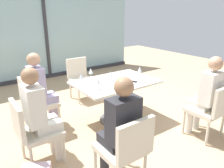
{
  "coord_description": "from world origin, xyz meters",
  "views": [
    {
      "loc": [
        -2.07,
        -2.78,
        1.88
      ],
      "look_at": [
        0.0,
        0.1,
        0.65
      ],
      "focal_mm": 34.9,
      "sensor_mm": 36.0,
      "label": 1
    }
  ],
  "objects": [
    {
      "name": "wine_glass_4",
      "position": [
        -0.09,
        0.01,
        0.86
      ],
      "size": [
        0.07,
        0.07,
        0.18
      ],
      "color": "silver",
      "rests_on": "dining_table_main"
    },
    {
      "name": "wine_glass_2",
      "position": [
        -0.2,
        -0.32,
        0.86
      ],
      "size": [
        0.07,
        0.07,
        0.18
      ],
      "color": "silver",
      "rests_on": "dining_table_main"
    },
    {
      "name": "dining_table_main",
      "position": [
        0.0,
        0.0,
        0.56
      ],
      "size": [
        1.35,
        0.91,
        0.73
      ],
      "color": "silver",
      "rests_on": "ground_plane"
    },
    {
      "name": "wine_glass_6",
      "position": [
        0.49,
        -0.05,
        0.86
      ],
      "size": [
        0.07,
        0.07,
        0.18
      ],
      "color": "silver",
      "rests_on": "dining_table_main"
    },
    {
      "name": "wine_glass_5",
      "position": [
        0.0,
        -0.26,
        0.86
      ],
      "size": [
        0.07,
        0.07,
        0.18
      ],
      "color": "silver",
      "rests_on": "dining_table_main"
    },
    {
      "name": "person_front_left",
      "position": [
        -0.81,
        -1.17,
        0.7
      ],
      "size": [
        0.34,
        0.39,
        1.26
      ],
      "color": "#28282D",
      "rests_on": "ground_plane"
    },
    {
      "name": "person_side_end",
      "position": [
        -1.39,
        -0.34,
        0.7
      ],
      "size": [
        0.39,
        0.34,
        1.26
      ],
      "color": "silver",
      "rests_on": "ground_plane"
    },
    {
      "name": "person_far_left",
      "position": [
        -1.1,
        0.51,
        0.7
      ],
      "size": [
        0.39,
        0.34,
        1.26
      ],
      "color": "#9E93B7",
      "rests_on": "ground_plane"
    },
    {
      "name": "chair_front_right",
      "position": [
        0.81,
        -1.28,
        0.5
      ],
      "size": [
        0.46,
        0.5,
        0.87
      ],
      "color": "beige",
      "rests_on": "ground_plane"
    },
    {
      "name": "chair_far_left",
      "position": [
        -1.21,
        0.51,
        0.5
      ],
      "size": [
        0.5,
        0.46,
        0.87
      ],
      "color": "beige",
      "rests_on": "ground_plane"
    },
    {
      "name": "person_front_right",
      "position": [
        0.81,
        -1.17,
        0.7
      ],
      "size": [
        0.34,
        0.39,
        1.26
      ],
      "color": "silver",
      "rests_on": "ground_plane"
    },
    {
      "name": "wine_glass_1",
      "position": [
        -0.45,
        -0.18,
        0.86
      ],
      "size": [
        0.07,
        0.07,
        0.18
      ],
      "color": "silver",
      "rests_on": "dining_table_main"
    },
    {
      "name": "chair_side_end",
      "position": [
        -1.5,
        -0.34,
        0.5
      ],
      "size": [
        0.5,
        0.46,
        0.87
      ],
      "color": "beige",
      "rests_on": "ground_plane"
    },
    {
      "name": "chair_near_window",
      "position": [
        0.0,
        1.28,
        0.5
      ],
      "size": [
        0.46,
        0.51,
        0.87
      ],
      "color": "beige",
      "rests_on": "ground_plane"
    },
    {
      "name": "window_wall_backdrop",
      "position": [
        0.0,
        3.2,
        1.21
      ],
      "size": [
        5.49,
        0.1,
        2.7
      ],
      "color": "#94B7BC",
      "rests_on": "ground_plane"
    },
    {
      "name": "wine_glass_3",
      "position": [
        -0.26,
        0.37,
        0.86
      ],
      "size": [
        0.07,
        0.07,
        0.18
      ],
      "color": "silver",
      "rests_on": "dining_table_main"
    },
    {
      "name": "cell_phone_on_table",
      "position": [
        0.22,
        -0.19,
        0.73
      ],
      "size": [
        0.12,
        0.16,
        0.01
      ],
      "primitive_type": "cube",
      "rotation": [
        0.0,
        0.0,
        0.41
      ],
      "color": "black",
      "rests_on": "dining_table_main"
    },
    {
      "name": "coffee_cup",
      "position": [
        -0.34,
        0.17,
        0.78
      ],
      "size": [
        0.08,
        0.08,
        0.09
      ],
      "primitive_type": "cylinder",
      "color": "white",
      "rests_on": "dining_table_main"
    },
    {
      "name": "ground_plane",
      "position": [
        0.0,
        0.0,
        0.0
      ],
      "size": [
        12.0,
        12.0,
        0.0
      ],
      "primitive_type": "plane",
      "color": "tan"
    },
    {
      "name": "chair_front_left",
      "position": [
        -0.81,
        -1.28,
        0.5
      ],
      "size": [
        0.46,
        0.5,
        0.87
      ],
      "color": "beige",
      "rests_on": "ground_plane"
    },
    {
      "name": "wine_glass_0",
      "position": [
        -0.55,
        0.17,
        0.86
      ],
      "size": [
        0.07,
        0.07,
        0.18
      ],
      "color": "silver",
      "rests_on": "dining_table_main"
    }
  ]
}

